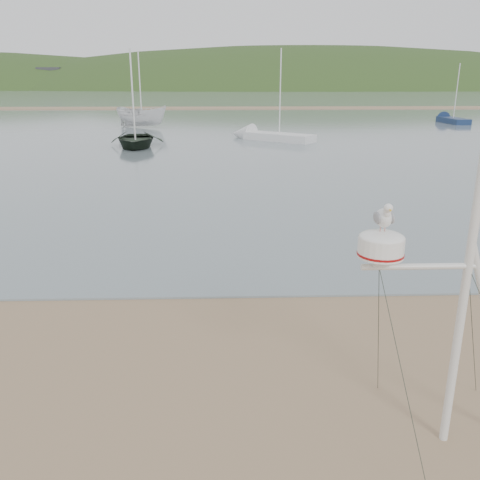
{
  "coord_description": "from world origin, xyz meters",
  "views": [
    {
      "loc": [
        2.28,
        -5.25,
        4.17
      ],
      "look_at": [
        2.49,
        1.0,
        2.17
      ],
      "focal_mm": 38.0,
      "sensor_mm": 36.0,
      "label": 1
    }
  ],
  "objects_px": {
    "mast_rig": "(452,358)",
    "boat_white": "(141,98)",
    "sailboat_blue_far": "(446,119)",
    "sailboat_white_near": "(259,135)",
    "boat_dark": "(133,109)"
  },
  "relations": [
    {
      "from": "mast_rig",
      "to": "boat_white",
      "type": "height_order",
      "value": "boat_white"
    },
    {
      "from": "mast_rig",
      "to": "sailboat_blue_far",
      "type": "distance_m",
      "value": 49.69
    },
    {
      "from": "sailboat_white_near",
      "to": "sailboat_blue_far",
      "type": "bearing_deg",
      "value": 36.01
    },
    {
      "from": "mast_rig",
      "to": "sailboat_white_near",
      "type": "height_order",
      "value": "sailboat_white_near"
    },
    {
      "from": "boat_dark",
      "to": "sailboat_blue_far",
      "type": "distance_m",
      "value": 33.25
    },
    {
      "from": "boat_white",
      "to": "sailboat_white_near",
      "type": "bearing_deg",
      "value": -111.78
    },
    {
      "from": "sailboat_white_near",
      "to": "boat_dark",
      "type": "bearing_deg",
      "value": -151.94
    },
    {
      "from": "boat_dark",
      "to": "boat_white",
      "type": "distance_m",
      "value": 13.61
    },
    {
      "from": "sailboat_white_near",
      "to": "mast_rig",
      "type": "bearing_deg",
      "value": -89.93
    },
    {
      "from": "sailboat_blue_far",
      "to": "boat_white",
      "type": "bearing_deg",
      "value": -170.34
    },
    {
      "from": "boat_white",
      "to": "sailboat_white_near",
      "type": "xyz_separation_m",
      "value": [
        9.65,
        -9.23,
        -2.2
      ]
    },
    {
      "from": "boat_white",
      "to": "mast_rig",
      "type": "bearing_deg",
      "value": -144.68
    },
    {
      "from": "boat_dark",
      "to": "sailboat_blue_far",
      "type": "bearing_deg",
      "value": 28.8
    },
    {
      "from": "boat_dark",
      "to": "sailboat_blue_far",
      "type": "xyz_separation_m",
      "value": [
        27.56,
        18.48,
        -2.1
      ]
    },
    {
      "from": "boat_white",
      "to": "sailboat_blue_far",
      "type": "bearing_deg",
      "value": -58.4
    }
  ]
}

